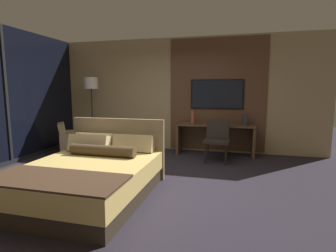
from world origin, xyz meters
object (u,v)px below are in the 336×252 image
at_px(armchair_by_window, 74,143).
at_px(floor_lamp, 91,89).
at_px(vase_short, 193,117).
at_px(book, 223,124).
at_px(bed, 90,175).
at_px(vase_tall, 245,120).
at_px(desk, 215,134).
at_px(tv, 217,94).
at_px(desk_chair, 217,136).

xyz_separation_m(armchair_by_window, floor_lamp, (0.22, 0.51, 1.28)).
height_order(vase_short, book, vase_short).
distance_m(bed, vase_short, 3.16).
bearing_deg(book, vase_tall, 4.44).
height_order(desk, book, book).
distance_m(bed, vase_tall, 3.74).
distance_m(bed, tv, 3.71).
distance_m(armchair_by_window, book, 3.58).
xyz_separation_m(tv, desk_chair, (0.09, -0.82, -0.88)).
xyz_separation_m(desk, book, (0.19, -0.04, 0.24)).
xyz_separation_m(tv, armchair_by_window, (-3.27, -1.03, -1.16)).
relative_size(armchair_by_window, floor_lamp, 0.55).
relative_size(floor_lamp, book, 7.76).
distance_m(tv, vase_short, 0.80).
xyz_separation_m(bed, tv, (1.55, 3.18, 1.12)).
xyz_separation_m(bed, desk, (1.55, 2.96, 0.19)).
distance_m(tv, floor_lamp, 3.10).
bearing_deg(book, tv, 125.82).
bearing_deg(vase_short, desk, 1.36).
relative_size(desk, tv, 1.43).
distance_m(tv, book, 0.75).
bearing_deg(desk, armchair_by_window, -166.11).
xyz_separation_m(vase_short, book, (0.73, -0.02, -0.14)).
height_order(bed, vase_tall, bed).
distance_m(desk_chair, floor_lamp, 3.31).
bearing_deg(floor_lamp, book, 4.66).
relative_size(desk, vase_tall, 7.33).
xyz_separation_m(desk_chair, book, (0.10, 0.56, 0.20)).
xyz_separation_m(desk, vase_tall, (0.67, -0.00, 0.35)).
bearing_deg(bed, armchair_by_window, 128.68).
distance_m(desk, floor_lamp, 3.24).
height_order(desk, vase_tall, vase_tall).
xyz_separation_m(vase_tall, book, (-0.48, -0.04, -0.11)).
relative_size(tv, armchair_by_window, 1.26).
distance_m(armchair_by_window, floor_lamp, 1.39).
bearing_deg(floor_lamp, bed, -60.47).
distance_m(tv, armchair_by_window, 3.62).
bearing_deg(bed, desk_chair, 55.13).
bearing_deg(vase_tall, tv, 161.63).
height_order(bed, vase_short, same).
relative_size(bed, vase_short, 6.77).
distance_m(bed, book, 3.43).
height_order(tv, armchair_by_window, tv).
xyz_separation_m(desk_chair, armchair_by_window, (-3.36, -0.21, -0.28)).
distance_m(bed, floor_lamp, 3.29).
bearing_deg(desk, vase_short, -178.64).
xyz_separation_m(desk, floor_lamp, (-3.06, -0.30, 1.05)).
height_order(floor_lamp, book, floor_lamp).
bearing_deg(bed, book, 59.17).
xyz_separation_m(tv, book, (0.19, -0.26, -0.68)).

